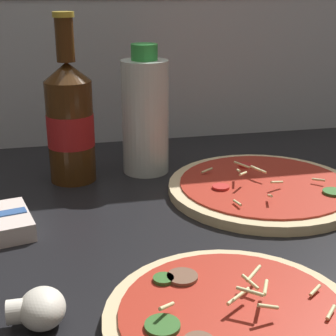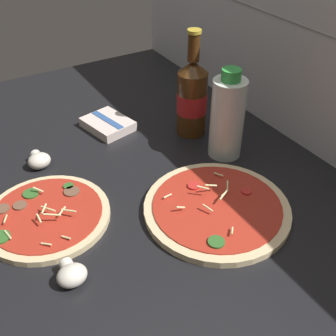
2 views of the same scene
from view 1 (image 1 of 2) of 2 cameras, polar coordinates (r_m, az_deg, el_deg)
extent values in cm
cube|color=black|center=(68.72, 11.65, -8.05)|extent=(160.00, 90.00, 2.50)
cylinder|color=beige|center=(50.69, 7.23, -16.32)|extent=(24.58, 24.58, 1.30)
cylinder|color=#B22D1E|center=(50.23, 7.27, -15.58)|extent=(21.63, 21.63, 0.30)
cylinder|color=#336628|center=(53.98, -0.50, -12.19)|extent=(2.19, 2.19, 0.40)
cylinder|color=brown|center=(54.32, 1.60, -11.97)|extent=(3.25, 3.25, 0.40)
cylinder|color=#336628|center=(47.65, -0.63, -17.09)|extent=(3.23, 3.23, 0.40)
cylinder|color=beige|center=(51.13, 17.60, -15.00)|extent=(1.72, 1.67, 0.57)
cylinder|color=beige|center=(49.91, 7.81, -13.90)|extent=(2.92, 2.17, 0.45)
cylinder|color=beige|center=(53.81, 15.99, -12.90)|extent=(1.77, 1.40, 0.54)
cylinder|color=beige|center=(48.42, -0.17, -15.07)|extent=(1.88, 1.85, 1.00)
cylinder|color=beige|center=(48.91, 9.07, -13.36)|extent=(2.31, 1.81, 0.51)
cylinder|color=beige|center=(50.48, 10.76, -12.87)|extent=(1.79, 3.04, 0.84)
cylinder|color=beige|center=(53.14, 9.48, -11.45)|extent=(2.41, 2.36, 0.53)
cylinder|color=beige|center=(52.15, 9.09, -12.36)|extent=(1.37, 2.03, 0.95)
cylinder|color=beige|center=(48.65, 11.02, -14.83)|extent=(2.12, 0.43, 0.97)
cylinder|color=beige|center=(80.09, 10.56, -2.28)|extent=(29.20, 29.20, 1.43)
cylinder|color=#B22D1E|center=(79.77, 10.60, -1.70)|extent=(25.70, 25.70, 0.30)
cylinder|color=red|center=(86.11, 8.58, 0.30)|extent=(2.25, 2.25, 0.40)
cylinder|color=red|center=(76.52, 5.87, -2.12)|extent=(2.56, 2.56, 0.40)
cylinder|color=#336628|center=(78.11, 17.86, -2.56)|extent=(3.10, 3.10, 0.40)
cylinder|color=beige|center=(80.45, 9.99, -0.16)|extent=(1.69, 2.95, 0.54)
cylinder|color=beige|center=(78.72, 8.01, -0.26)|extent=(1.01, 2.67, 1.08)
cylinder|color=beige|center=(76.90, 8.40, -0.62)|extent=(1.95, 2.09, 0.75)
cylinder|color=beige|center=(82.18, 4.33, -0.27)|extent=(2.16, 1.24, 0.57)
cylinder|color=beige|center=(77.21, 11.96, -1.55)|extent=(2.37, 1.17, 0.80)
cylinder|color=beige|center=(72.39, 11.24, -3.04)|extent=(0.72, 1.91, 0.98)
cylinder|color=beige|center=(80.78, 16.35, -1.26)|extent=(1.67, 1.56, 0.50)
cylinder|color=beige|center=(81.90, 8.19, 0.35)|extent=(2.33, 1.94, 0.92)
cylinder|color=beige|center=(70.85, 7.70, -3.85)|extent=(0.66, 2.04, 0.48)
cylinder|color=beige|center=(80.77, 9.67, -0.06)|extent=(1.15, 2.18, 0.38)
cylinder|color=#47280F|center=(83.39, -10.72, 3.97)|extent=(7.40, 7.40, 16.20)
cone|color=#47280F|center=(81.35, -11.15, 10.46)|extent=(7.40, 7.40, 2.93)
cylinder|color=#47280F|center=(80.74, -11.38, 13.76)|extent=(2.81, 2.81, 6.51)
cylinder|color=gold|center=(80.46, -11.56, 16.34)|extent=(3.23, 3.23, 0.80)
cylinder|color=red|center=(83.30, -10.73, 4.18)|extent=(7.47, 7.47, 5.19)
cylinder|color=silver|center=(85.62, -2.53, 5.61)|extent=(7.74, 7.74, 18.80)
cylinder|color=green|center=(83.64, -2.65, 12.72)|extent=(4.26, 4.26, 2.56)
cylinder|color=white|center=(51.26, -16.13, -15.00)|extent=(2.32, 2.32, 2.32)
ellipsoid|color=silver|center=(51.11, -13.75, -14.87)|extent=(4.38, 5.15, 3.61)
camera|label=2|loc=(0.88, 65.54, 27.31)|focal=45.00mm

